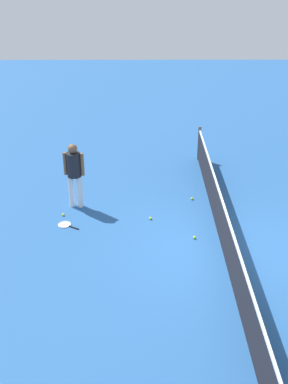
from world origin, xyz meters
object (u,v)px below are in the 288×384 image
(tennis_racket_near_player, at_px, (65,225))
(tennis_ball_by_net, at_px, (192,199))
(tennis_ball_near_player, at_px, (63,215))
(tennis_ball_midcourt, at_px, (150,218))
(tennis_ball_baseline, at_px, (194,237))
(player_near_side, at_px, (74,170))

(tennis_racket_near_player, distance_m, tennis_ball_by_net, 3.40)
(tennis_ball_near_player, xyz_separation_m, tennis_ball_midcourt, (0.19, 2.15, 0.00))
(tennis_ball_midcourt, height_order, tennis_ball_baseline, same)
(tennis_racket_near_player, xyz_separation_m, tennis_ball_baseline, (0.61, 3.03, 0.02))
(player_near_side, relative_size, tennis_ball_by_net, 25.76)
(tennis_ball_by_net, distance_m, tennis_ball_midcourt, 1.51)
(tennis_ball_near_player, xyz_separation_m, tennis_ball_by_net, (-0.83, 3.27, 0.00))
(tennis_ball_near_player, relative_size, tennis_ball_baseline, 1.00)
(player_near_side, height_order, tennis_ball_near_player, player_near_side)
(player_near_side, relative_size, tennis_racket_near_player, 2.90)
(player_near_side, xyz_separation_m, tennis_ball_midcourt, (0.68, 1.88, -0.98))
(player_near_side, xyz_separation_m, tennis_ball_baseline, (1.56, 2.87, -0.98))
(tennis_ball_by_net, height_order, tennis_ball_baseline, same)
(player_near_side, relative_size, tennis_ball_baseline, 25.76)
(player_near_side, bearing_deg, tennis_ball_near_player, -28.78)
(tennis_racket_near_player, height_order, tennis_ball_midcourt, tennis_ball_midcourt)
(player_near_side, distance_m, tennis_ball_near_player, 1.13)
(player_near_side, bearing_deg, tennis_racket_near_player, -9.34)
(tennis_racket_near_player, height_order, tennis_ball_by_net, tennis_ball_by_net)
(tennis_racket_near_player, bearing_deg, tennis_ball_midcourt, 97.46)
(player_near_side, relative_size, tennis_ball_midcourt, 25.76)
(tennis_racket_near_player, xyz_separation_m, tennis_ball_midcourt, (-0.27, 2.04, 0.02))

